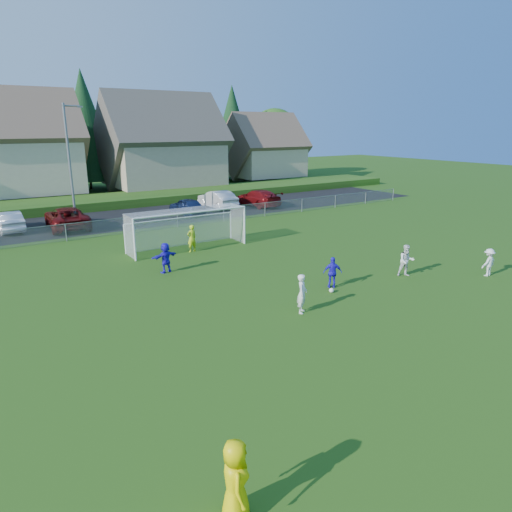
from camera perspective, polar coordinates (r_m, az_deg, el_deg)
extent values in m
plane|color=#193D0C|center=(16.76, 15.35, -10.98)|extent=(160.00, 160.00, 0.00)
plane|color=black|center=(39.62, -15.60, 4.57)|extent=(60.00, 60.00, 0.00)
cube|color=#1E420F|center=(46.67, -18.49, 6.48)|extent=(70.00, 6.00, 0.80)
sphere|color=white|center=(21.42, 9.40, -4.25)|extent=(0.22, 0.22, 0.22)
imported|color=yellow|center=(9.75, -2.60, -26.30)|extent=(0.85, 1.01, 1.77)
imported|color=silver|center=(18.80, 5.77, -4.70)|extent=(0.71, 0.70, 1.65)
imported|color=silver|center=(24.43, 18.27, -0.55)|extent=(1.01, 0.94, 1.65)
imported|color=silver|center=(26.14, 27.07, -0.71)|extent=(0.94, 0.55, 1.44)
imported|color=#2316D1|center=(21.88, 9.55, -2.04)|extent=(0.94, 0.79, 1.50)
imported|color=#2316D1|center=(24.29, -11.24, -0.20)|extent=(1.55, 0.75, 1.60)
imported|color=#B5D018|center=(28.04, -8.03, 2.20)|extent=(0.66, 0.48, 1.67)
imported|color=silver|center=(37.88, -28.54, 3.83)|extent=(1.83, 4.54, 1.47)
imported|color=#54090A|center=(37.08, -22.56, 4.44)|extent=(2.90, 5.87, 1.60)
imported|color=#15224A|center=(40.24, -8.63, 6.18)|extent=(1.97, 4.31, 1.43)
imported|color=silver|center=(42.99, -4.83, 7.07)|extent=(1.83, 5.02, 1.64)
imported|color=maroon|center=(43.97, 0.26, 7.27)|extent=(2.44, 5.50, 1.57)
cylinder|color=white|center=(26.63, -14.96, 1.93)|extent=(0.12, 0.12, 2.44)
cylinder|color=white|center=(29.61, -1.46, 3.85)|extent=(0.12, 0.12, 2.44)
cylinder|color=white|center=(27.68, -7.95, 5.42)|extent=(7.30, 0.12, 0.12)
cylinder|color=white|center=(28.38, -16.08, 2.03)|extent=(0.08, 0.08, 1.80)
cylinder|color=white|center=(31.20, -3.19, 3.86)|extent=(0.08, 0.08, 1.80)
cylinder|color=white|center=(29.41, -9.41, 4.71)|extent=(7.30, 0.08, 0.08)
cube|color=silver|center=(29.60, -9.33, 3.00)|extent=(7.30, 0.02, 1.80)
cube|color=silver|center=(27.47, -15.56, 2.30)|extent=(0.02, 1.80, 2.44)
cube|color=silver|center=(30.37, -2.35, 4.15)|extent=(0.02, 1.80, 2.44)
cube|color=silver|center=(28.48, -8.73, 5.69)|extent=(7.30, 1.80, 0.02)
cube|color=gray|center=(34.28, -12.90, 5.05)|extent=(52.00, 0.03, 0.03)
cube|color=gray|center=(34.39, -12.84, 4.11)|extent=(52.00, 0.02, 1.14)
cylinder|color=gray|center=(34.39, -12.84, 4.11)|extent=(0.06, 0.06, 1.20)
cylinder|color=gray|center=(49.55, 16.77, 7.37)|extent=(0.06, 0.06, 1.20)
cylinder|color=slate|center=(36.48, -22.22, 10.20)|extent=(0.18, 0.18, 9.00)
cylinder|color=slate|center=(36.49, -22.15, 17.00)|extent=(1.20, 0.12, 0.12)
cube|color=slate|center=(36.61, -21.19, 17.01)|extent=(0.36, 0.18, 0.12)
cube|color=#C6B58E|center=(53.11, -27.43, 10.03)|extent=(11.00, 9.00, 5.50)
pyramid|color=brown|center=(53.11, -28.54, 18.29)|extent=(12.10, 9.90, 4.96)
cube|color=tan|center=(55.75, -11.58, 11.40)|extent=(12.00, 10.00, 5.00)
pyramid|color=#4C473F|center=(55.73, -12.06, 19.64)|extent=(13.20, 11.00, 5.52)
cube|color=tan|center=(63.69, 0.98, 11.80)|extent=(9.00, 8.00, 4.00)
pyramid|color=brown|center=(63.54, 1.01, 17.57)|extent=(9.90, 8.80, 4.41)
cylinder|color=#382616|center=(59.63, -19.93, 8.45)|extent=(0.30, 0.30, 1.20)
cone|color=#143819|center=(59.24, -20.58, 15.06)|extent=(7.28, 7.28, 12.60)
cylinder|color=#382616|center=(64.37, -11.69, 10.79)|extent=(0.36, 0.36, 3.96)
sphere|color=#2B5B19|center=(64.14, -11.94, 15.09)|extent=(8.36, 8.36, 8.36)
cylinder|color=#382616|center=(67.05, -2.89, 10.10)|extent=(0.30, 0.30, 1.20)
cone|color=#143819|center=(66.70, -2.97, 15.62)|extent=(6.76, 6.76, 11.70)
cylinder|color=#382616|center=(72.09, 2.30, 11.48)|extent=(0.36, 0.36, 3.60)
sphere|color=#2B5B19|center=(71.88, 2.34, 14.98)|extent=(7.60, 7.60, 7.60)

